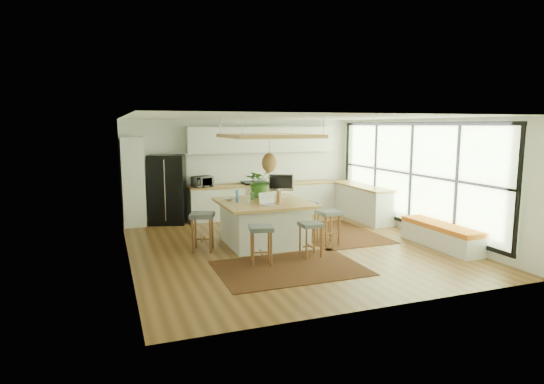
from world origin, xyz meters
name	(u,v)px	position (x,y,z in m)	size (l,w,h in m)	color
floor	(289,246)	(0.00, 0.00, 0.00)	(7.00, 7.00, 0.00)	brown
ceiling	(290,117)	(0.00, 0.00, 2.70)	(7.00, 7.00, 0.00)	white
wall_back	(242,168)	(0.00, 3.50, 1.35)	(6.50, 6.50, 0.00)	silver
wall_front	(387,213)	(0.00, -3.50, 1.35)	(6.50, 6.50, 0.00)	silver
wall_left	(126,191)	(-3.25, 0.00, 1.35)	(7.00, 7.00, 0.00)	silver
wall_right	(418,177)	(3.25, 0.00, 1.35)	(7.00, 7.00, 0.00)	silver
window_wall	(417,175)	(3.22, 0.00, 1.40)	(0.10, 6.20, 2.60)	black
pantry	(133,182)	(-2.95, 3.18, 1.12)	(0.55, 0.60, 2.25)	silver
back_counter_base	(264,201)	(0.55, 3.18, 0.44)	(4.20, 0.60, 0.88)	silver
back_counter_top	(264,185)	(0.55, 3.18, 0.90)	(4.24, 0.64, 0.05)	#A17439
backsplash	(260,168)	(0.55, 3.48, 1.35)	(4.20, 0.02, 0.80)	white
upper_cabinets	(262,139)	(0.55, 3.32, 2.15)	(4.20, 0.34, 0.70)	silver
range	(256,199)	(0.30, 3.18, 0.50)	(0.76, 0.62, 1.00)	#A5A5AA
right_counter_base	(360,202)	(2.93, 2.00, 0.44)	(0.60, 2.50, 0.88)	silver
right_counter_top	(360,186)	(2.93, 2.00, 0.90)	(0.64, 2.54, 0.05)	#A17439
window_bench	(441,235)	(2.95, -1.20, 0.25)	(0.52, 2.00, 0.50)	silver
ceiling_panel	(269,149)	(-0.30, 0.40, 2.05)	(1.86, 1.86, 0.80)	#A17439
rug_near	(290,268)	(-0.57, -1.42, 0.01)	(2.60, 1.80, 0.01)	black
rug_right	(336,233)	(1.46, 0.62, 0.01)	(1.80, 2.60, 0.01)	black
fridge	(167,188)	(-2.11, 3.16, 0.93)	(0.89, 0.70, 1.80)	black
island	(264,223)	(-0.45, 0.36, 0.47)	(1.85, 1.85, 0.93)	#A17439
stool_near_left	(261,246)	(-0.97, -1.02, 0.35)	(0.43, 0.43, 0.72)	#51575A
stool_near_right	(311,239)	(0.09, -0.89, 0.35)	(0.40, 0.40, 0.68)	#51575A
stool_right_front	(328,228)	(0.85, -0.16, 0.35)	(0.43, 0.43, 0.73)	#51575A
stool_right_back	(305,219)	(0.78, 0.89, 0.35)	(0.45, 0.45, 0.76)	#51575A
stool_left_side	(203,234)	(-1.79, 0.27, 0.35)	(0.46, 0.46, 0.78)	#51575A
laptop	(269,199)	(-0.47, -0.08, 1.05)	(0.35, 0.37, 0.26)	#A5A5AA
monitor	(281,185)	(0.13, 0.81, 1.19)	(0.57, 0.20, 0.53)	#A5A5AA
microwave	(202,180)	(-1.20, 3.13, 1.10)	(0.51, 0.28, 0.34)	#A5A5AA
island_plant	(259,185)	(-0.33, 0.97, 1.21)	(0.65, 0.72, 0.56)	#1E4C19
island_bowl	(228,199)	(-1.12, 0.75, 0.95)	(0.19, 0.19, 0.05)	silver
island_bottle_0	(237,198)	(-1.00, 0.46, 1.03)	(0.07, 0.07, 0.19)	#3980E7
island_bottle_1	(248,199)	(-0.85, 0.21, 1.03)	(0.07, 0.07, 0.19)	white
island_bottle_2	(280,198)	(-0.20, 0.06, 1.03)	(0.07, 0.07, 0.19)	#A66937
island_bottle_3	(278,196)	(-0.10, 0.41, 1.03)	(0.07, 0.07, 0.19)	silver
island_bottle_4	(251,196)	(-0.65, 0.61, 1.03)	(0.07, 0.07, 0.19)	#4B7D56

